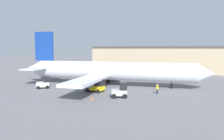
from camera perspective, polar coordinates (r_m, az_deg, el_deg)
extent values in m
plane|color=slate|center=(47.73, 0.00, -4.07)|extent=(400.00, 400.00, 0.00)
cube|color=tan|center=(77.42, 18.41, 2.40)|extent=(63.85, 10.19, 8.09)
cube|color=#47423D|center=(77.32, 18.51, 5.65)|extent=(63.85, 10.40, 0.70)
cylinder|color=silver|center=(47.29, 0.00, -0.24)|extent=(35.01, 6.97, 3.99)
cone|color=silver|center=(45.92, 23.44, -0.89)|extent=(3.51, 4.17, 3.91)
cone|color=silver|center=(55.90, -19.70, 0.34)|extent=(4.70, 4.15, 3.79)
cube|color=silver|center=(56.82, 0.90, 0.05)|extent=(5.44, 15.07, 0.50)
cube|color=silver|center=(39.13, -6.22, -2.55)|extent=(5.44, 15.07, 0.50)
cylinder|color=#B7B7BC|center=(54.85, 0.30, -1.62)|extent=(3.69, 2.29, 2.00)
cylinder|color=#B7B7BC|center=(41.38, -5.05, -4.05)|extent=(3.69, 2.29, 2.00)
cube|color=navy|center=(54.00, -17.30, 5.94)|extent=(4.73, 0.76, 6.74)
cube|color=silver|center=(57.89, -14.78, 1.06)|extent=(3.99, 5.08, 0.24)
cube|color=silver|center=(50.58, -19.84, 0.26)|extent=(3.99, 5.08, 0.24)
cylinder|color=#38383D|center=(45.87, 15.27, -3.91)|extent=(0.28, 0.28, 1.21)
cylinder|color=black|center=(45.91, 15.26, -4.22)|extent=(0.73, 0.41, 0.70)
cylinder|color=#38383D|center=(45.70, -2.99, -3.75)|extent=(0.28, 0.28, 1.21)
cylinder|color=black|center=(45.73, -2.99, -3.94)|extent=(0.93, 0.43, 0.90)
cylinder|color=#38383D|center=(50.58, -1.09, -2.82)|extent=(0.28, 0.28, 1.21)
cylinder|color=black|center=(50.60, -1.09, -3.00)|extent=(0.93, 0.43, 0.90)
cylinder|color=#1E2338|center=(39.72, 11.72, -5.55)|extent=(0.29, 0.29, 0.87)
cylinder|color=yellow|center=(39.57, 11.75, -4.44)|extent=(0.40, 0.40, 0.69)
sphere|color=tan|center=(39.49, 11.76, -3.77)|extent=(0.25, 0.25, 0.25)
cube|color=#B2B2B7|center=(36.22, 1.86, -5.87)|extent=(2.99, 2.59, 0.90)
cube|color=black|center=(36.06, 2.98, -4.16)|extent=(1.62, 1.91, 1.29)
cylinder|color=black|center=(35.49, 3.35, -6.86)|extent=(0.82, 0.55, 0.77)
cylinder|color=black|center=(37.24, 3.14, -6.26)|extent=(0.82, 0.55, 0.77)
cylinder|color=black|center=(35.41, 0.50, -6.88)|extent=(0.82, 0.55, 0.77)
cylinder|color=black|center=(37.16, 0.43, -6.28)|extent=(0.82, 0.55, 0.77)
cube|color=yellow|center=(41.04, -4.38, -4.61)|extent=(3.44, 2.15, 0.84)
cube|color=black|center=(40.39, -3.31, -3.30)|extent=(1.62, 1.73, 1.20)
cube|color=#333333|center=(41.19, -5.07, -3.14)|extent=(2.16, 1.47, 0.77)
cylinder|color=black|center=(39.81, -3.68, -5.54)|extent=(0.73, 0.37, 0.69)
cylinder|color=black|center=(41.25, -2.40, -5.14)|extent=(0.73, 0.37, 0.69)
cylinder|color=black|center=(41.04, -6.36, -5.22)|extent=(0.73, 0.37, 0.69)
cylinder|color=black|center=(42.44, -5.03, -4.85)|extent=(0.73, 0.37, 0.69)
cube|color=silver|center=(46.69, -17.65, -3.59)|extent=(3.09, 2.98, 0.90)
cube|color=black|center=(46.52, -16.84, -2.24)|extent=(1.88, 1.97, 1.28)
cylinder|color=black|center=(45.85, -16.56, -4.29)|extent=(0.69, 0.63, 0.66)
cylinder|color=black|center=(47.66, -16.58, -3.92)|extent=(0.69, 0.63, 0.66)
cylinder|color=black|center=(45.87, -18.73, -4.36)|extent=(0.69, 0.63, 0.66)
cylinder|color=black|center=(47.68, -18.68, -3.98)|extent=(0.69, 0.63, 0.66)
cone|color=#EF590F|center=(34.73, -5.28, -7.34)|extent=(0.36, 0.36, 0.55)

